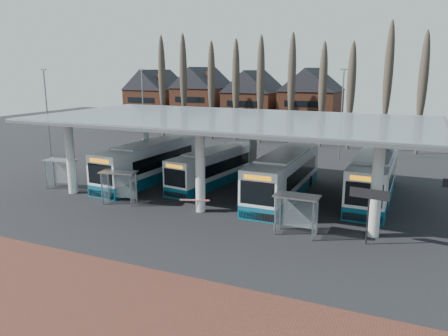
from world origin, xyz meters
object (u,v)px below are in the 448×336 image
at_px(bus_2, 284,176).
at_px(bus_3, 374,177).
at_px(bus_0, 150,162).
at_px(shelter_1, 120,180).
at_px(shelter_0, 61,167).
at_px(bus_1, 214,168).
at_px(shelter_2, 297,206).

distance_m(bus_2, bus_3, 7.16).
bearing_deg(bus_0, shelter_1, -72.69).
height_order(bus_0, bus_2, bus_0).
xyz_separation_m(bus_0, shelter_0, (-5.54, -5.35, 0.13)).
distance_m(bus_1, bus_3, 13.71).
distance_m(bus_0, shelter_2, 17.72).
height_order(bus_2, shelter_0, bus_2).
distance_m(bus_1, shelter_1, 9.22).
bearing_deg(bus_2, shelter_0, -164.28).
distance_m(shelter_0, shelter_1, 7.49).
xyz_separation_m(bus_0, bus_2, (12.85, -0.08, -0.01)).
relative_size(bus_3, shelter_1, 4.42).
relative_size(bus_2, shelter_2, 4.67).
relative_size(bus_0, bus_3, 1.01).
bearing_deg(bus_0, bus_2, 2.43).
height_order(bus_3, shelter_2, bus_3).
bearing_deg(bus_2, bus_1, 168.01).
distance_m(bus_2, shelter_1, 12.99).
xyz_separation_m(shelter_0, shelter_2, (21.47, -2.43, 0.03)).
height_order(bus_0, shelter_2, bus_0).
bearing_deg(shelter_0, bus_3, 12.51).
distance_m(bus_2, shelter_0, 19.13).
xyz_separation_m(bus_1, shelter_0, (-11.41, -6.71, 0.36)).
bearing_deg(bus_1, bus_0, -159.30).
bearing_deg(bus_3, bus_2, -158.30).
relative_size(bus_0, shelter_1, 4.46).
xyz_separation_m(bus_1, shelter_2, (10.06, -9.14, 0.39)).
distance_m(shelter_0, shelter_2, 21.60).
bearing_deg(bus_2, bus_0, 179.38).
bearing_deg(shelter_0, shelter_1, -16.81).
xyz_separation_m(bus_1, bus_3, (13.66, 1.14, 0.23)).
xyz_separation_m(bus_2, shelter_0, (-18.39, -5.26, 0.14)).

